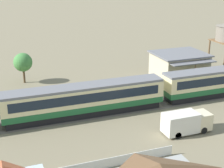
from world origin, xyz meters
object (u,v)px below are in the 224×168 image
object	(u,v)px
station_building	(179,65)
passenger_train	(87,98)
delivery_truck_cream	(186,122)
yard_tree_2	(23,62)

from	to	relation	value
station_building	passenger_train	bearing A→B (deg)	-153.67
delivery_truck_cream	yard_tree_2	xyz separation A→B (m)	(-15.32, 24.73, 2.16)
yard_tree_2	station_building	bearing A→B (deg)	-14.13
delivery_truck_cream	yard_tree_2	world-z (taller)	yard_tree_2
delivery_truck_cream	yard_tree_2	distance (m)	29.17
station_building	yard_tree_2	distance (m)	26.18
station_building	yard_tree_2	world-z (taller)	yard_tree_2
passenger_train	yard_tree_2	bearing A→B (deg)	110.89
passenger_train	delivery_truck_cream	world-z (taller)	passenger_train
passenger_train	yard_tree_2	size ratio (longest dim) A/B	13.08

